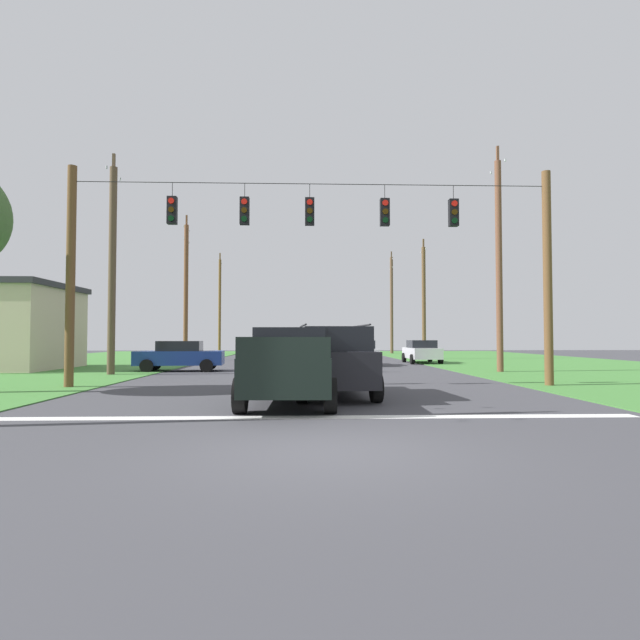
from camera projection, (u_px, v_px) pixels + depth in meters
The scene contains 17 objects.
ground_plane at pixel (326, 451), 7.50m from camera, with size 120.00×120.00×0.00m, color #3D3D42.
stop_bar_stripe at pixel (319, 417), 10.65m from camera, with size 13.63×0.45×0.01m, color white.
lane_dash_0 at pixel (313, 389), 16.64m from camera, with size 0.15×2.50×0.01m, color white.
lane_dash_1 at pixel (310, 374), 23.22m from camera, with size 0.15×2.50×0.01m, color white.
lane_dash_2 at pixel (309, 367), 29.24m from camera, with size 0.15×2.50×0.01m, color white.
overhead_signal_span at pixel (313, 262), 17.42m from camera, with size 16.78×0.31×7.56m.
pickup_truck at pixel (290, 365), 13.13m from camera, with size 2.38×5.44×1.95m.
suv_black at pixel (332, 359), 14.63m from camera, with size 2.43×4.90×2.05m.
distant_car_crossing_white at pixel (359, 352), 30.89m from camera, with size 2.12×4.35×1.52m.
distant_car_oncoming at pixel (180, 355), 25.39m from camera, with size 4.42×2.26×1.52m.
distant_car_far_parked at pixel (421, 351), 33.42m from camera, with size 2.07×4.33×1.52m.
utility_pole_mid_right at pixel (499, 263), 24.79m from camera, with size 0.31×1.91×11.18m.
utility_pole_far_right at pixel (424, 301), 39.56m from camera, with size 0.30×1.75×9.46m.
utility_pole_near_left at pixel (392, 303), 53.85m from camera, with size 0.33×1.96×10.93m.
utility_pole_far_left at pixel (112, 268), 22.93m from camera, with size 0.33×1.72×10.12m.
utility_pole_distant_right at pixel (186, 289), 37.65m from camera, with size 0.32×1.90×10.89m.
utility_pole_distant_left at pixel (220, 305), 52.68m from camera, with size 0.28×1.83×10.57m.
Camera 1 is at (-0.35, -7.56, 1.68)m, focal length 28.34 mm.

